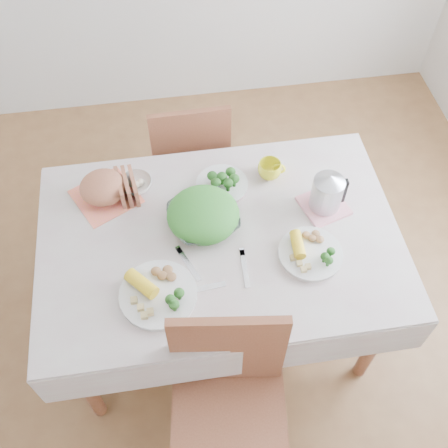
{
  "coord_description": "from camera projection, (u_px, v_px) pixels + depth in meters",
  "views": [
    {
      "loc": [
        -0.17,
        -1.22,
        2.55
      ],
      "look_at": [
        0.02,
        0.02,
        0.82
      ],
      "focal_mm": 42.0,
      "sensor_mm": 36.0,
      "label": 1
    }
  ],
  "objects": [
    {
      "name": "chair_near",
      "position": [
        229.0,
        427.0,
        2.01
      ],
      "size": [
        0.49,
        0.49,
        0.98
      ],
      "primitive_type": "cube",
      "rotation": [
        0.0,
        0.0,
        -0.13
      ],
      "color": "brown",
      "rests_on": "floor"
    },
    {
      "name": "broccoli_plate",
      "position": [
        222.0,
        185.0,
        2.32
      ],
      "size": [
        0.29,
        0.29,
        0.02
      ],
      "primitive_type": "cylinder",
      "rotation": [
        0.0,
        0.0,
        0.29
      ],
      "color": "beige",
      "rests_on": "tablecloth"
    },
    {
      "name": "chair_far",
      "position": [
        189.0,
        151.0,
        2.87
      ],
      "size": [
        0.42,
        0.42,
        0.91
      ],
      "primitive_type": "cube",
      "rotation": [
        0.0,
        0.0,
        3.16
      ],
      "color": "brown",
      "rests_on": "floor"
    },
    {
      "name": "pink_tray",
      "position": [
        324.0,
        205.0,
        2.26
      ],
      "size": [
        0.23,
        0.23,
        0.01
      ],
      "primitive_type": "cube",
      "rotation": [
        0.0,
        0.0,
        0.29
      ],
      "color": "pink",
      "rests_on": "tablecloth"
    },
    {
      "name": "electric_kettle",
      "position": [
        328.0,
        189.0,
        2.17
      ],
      "size": [
        0.17,
        0.17,
        0.19
      ],
      "primitive_type": "cylinder",
      "rotation": [
        0.0,
        0.0,
        -0.41
      ],
      "color": "#B2B5BA",
      "rests_on": "pink_tray"
    },
    {
      "name": "dinner_plate_left",
      "position": [
        158.0,
        295.0,
        2.0
      ],
      "size": [
        0.39,
        0.39,
        0.03
      ],
      "primitive_type": "cylinder",
      "rotation": [
        0.0,
        0.0,
        0.38
      ],
      "color": "white",
      "rests_on": "tablecloth"
    },
    {
      "name": "bread_loaf",
      "position": [
        103.0,
        188.0,
        2.25
      ],
      "size": [
        0.24,
        0.23,
        0.12
      ],
      "primitive_type": "ellipsoid",
      "rotation": [
        0.0,
        0.0,
        -0.25
      ],
      "color": "#94553A",
      "rests_on": "napkin"
    },
    {
      "name": "fruit_bowl",
      "position": [
        136.0,
        184.0,
        2.31
      ],
      "size": [
        0.14,
        0.14,
        0.04
      ],
      "primitive_type": "imported",
      "rotation": [
        0.0,
        0.0,
        -0.0
      ],
      "color": "white",
      "rests_on": "tablecloth"
    },
    {
      "name": "tablecloth",
      "position": [
        220.0,
        237.0,
        2.18
      ],
      "size": [
        1.5,
        1.0,
        0.01
      ],
      "primitive_type": "cube",
      "color": "beige",
      "rests_on": "dining_table"
    },
    {
      "name": "napkin",
      "position": [
        106.0,
        196.0,
        2.29
      ],
      "size": [
        0.34,
        0.34,
        0.0
      ],
      "primitive_type": "cube",
      "rotation": [
        0.0,
        0.0,
        0.48
      ],
      "color": "#FF7C5D",
      "rests_on": "tablecloth"
    },
    {
      "name": "dinner_plate_right",
      "position": [
        310.0,
        254.0,
        2.11
      ],
      "size": [
        0.34,
        0.34,
        0.02
      ],
      "primitive_type": "cylinder",
      "rotation": [
        0.0,
        0.0,
        -0.39
      ],
      "color": "white",
      "rests_on": "tablecloth"
    },
    {
      "name": "floor",
      "position": [
        221.0,
        318.0,
        2.79
      ],
      "size": [
        3.6,
        3.6,
        0.0
      ],
      "primitive_type": "plane",
      "color": "brown",
      "rests_on": "ground"
    },
    {
      "name": "fork_left",
      "position": [
        188.0,
        264.0,
        2.09
      ],
      "size": [
        0.09,
        0.17,
        0.0
      ],
      "primitive_type": "cube",
      "rotation": [
        0.0,
        0.0,
        0.4
      ],
      "color": "silver",
      "rests_on": "tablecloth"
    },
    {
      "name": "dining_table",
      "position": [
        220.0,
        283.0,
        2.48
      ],
      "size": [
        1.4,
        0.9,
        0.75
      ],
      "primitive_type": "cube",
      "color": "brown",
      "rests_on": "floor"
    },
    {
      "name": "yellow_mug",
      "position": [
        270.0,
        170.0,
        2.33
      ],
      "size": [
        0.13,
        0.13,
        0.08
      ],
      "primitive_type": "imported",
      "rotation": [
        0.0,
        0.0,
        -0.31
      ],
      "color": "yellow",
      "rests_on": "tablecloth"
    },
    {
      "name": "knife",
      "position": [
        200.0,
        289.0,
        2.02
      ],
      "size": [
        0.2,
        0.04,
        0.0
      ],
      "primitive_type": "cube",
      "rotation": [
        0.0,
        0.0,
        1.66
      ],
      "color": "silver",
      "rests_on": "tablecloth"
    },
    {
      "name": "salad_bowl",
      "position": [
        203.0,
        219.0,
        2.18
      ],
      "size": [
        0.35,
        0.35,
        0.07
      ],
      "primitive_type": "imported",
      "rotation": [
        0.0,
        0.0,
        0.25
      ],
      "color": "white",
      "rests_on": "tablecloth"
    },
    {
      "name": "fork_right",
      "position": [
        245.0,
        268.0,
        2.08
      ],
      "size": [
        0.03,
        0.18,
        0.0
      ],
      "primitive_type": "cube",
      "rotation": [
        0.0,
        0.0,
        -0.04
      ],
      "color": "silver",
      "rests_on": "tablecloth"
    }
  ]
}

